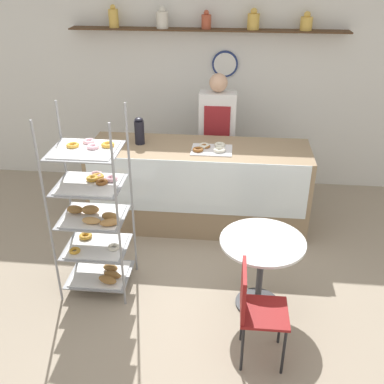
{
  "coord_description": "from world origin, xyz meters",
  "views": [
    {
      "loc": [
        0.4,
        -3.53,
        3.0
      ],
      "look_at": [
        0.0,
        0.44,
        0.86
      ],
      "focal_mm": 42.0,
      "sensor_mm": 36.0,
      "label": 1
    }
  ],
  "objects": [
    {
      "name": "display_counter",
      "position": [
        0.0,
        1.25,
        0.51
      ],
      "size": [
        2.57,
        0.79,
        1.02
      ],
      "color": "#937A5B",
      "rests_on": "ground_plane"
    },
    {
      "name": "cafe_chair",
      "position": [
        0.62,
        -0.81,
        0.55
      ],
      "size": [
        0.38,
        0.38,
        0.89
      ],
      "rotation": [
        0.0,
        0.0,
        7.86
      ],
      "color": "black",
      "rests_on": "ground_plane"
    },
    {
      "name": "cafe_table",
      "position": [
        0.7,
        -0.17,
        0.56
      ],
      "size": [
        0.77,
        0.77,
        0.74
      ],
      "color": "#262628",
      "rests_on": "ground_plane"
    },
    {
      "name": "back_wall",
      "position": [
        0.0,
        2.52,
        1.37
      ],
      "size": [
        10.0,
        0.3,
        2.7
      ],
      "color": "white",
      "rests_on": "ground_plane"
    },
    {
      "name": "donut_tray_counter",
      "position": [
        0.14,
        1.19,
        1.04
      ],
      "size": [
        0.46,
        0.34,
        0.05
      ],
      "color": "silver",
      "rests_on": "display_counter"
    },
    {
      "name": "coffee_carafe",
      "position": [
        -0.7,
        1.3,
        1.17
      ],
      "size": [
        0.11,
        0.11,
        0.32
      ],
      "color": "black",
      "rests_on": "display_counter"
    },
    {
      "name": "pastry_rack",
      "position": [
        -0.87,
        -0.04,
        0.81
      ],
      "size": [
        0.65,
        0.56,
        1.83
      ],
      "color": "gray",
      "rests_on": "ground_plane"
    },
    {
      "name": "ground_plane",
      "position": [
        0.0,
        0.0,
        0.0
      ],
      "size": [
        14.0,
        14.0,
        0.0
      ],
      "primitive_type": "plane",
      "color": "gray"
    },
    {
      "name": "person_worker",
      "position": [
        0.18,
        1.89,
        0.94
      ],
      "size": [
        0.46,
        0.23,
        1.72
      ],
      "color": "#282833",
      "rests_on": "ground_plane"
    }
  ]
}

